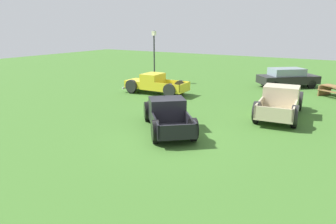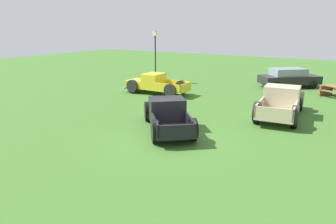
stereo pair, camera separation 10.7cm
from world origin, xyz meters
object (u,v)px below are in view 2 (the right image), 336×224
at_px(sedan_distant_b, 289,77).
at_px(lamp_post_near, 155,56).
at_px(pickup_truck_foreground, 167,114).
at_px(pickup_truck_behind_left, 153,84).
at_px(pickup_truck_behind_right, 281,101).

bearing_deg(sedan_distant_b, lamp_post_near, -160.05).
distance_m(pickup_truck_foreground, pickup_truck_behind_left, 8.23).
height_order(pickup_truck_foreground, pickup_truck_behind_right, pickup_truck_behind_right).
relative_size(pickup_truck_foreground, pickup_truck_behind_right, 0.86).
distance_m(pickup_truck_foreground, sedan_distant_b, 14.29).
height_order(pickup_truck_behind_left, lamp_post_near, lamp_post_near).
bearing_deg(pickup_truck_behind_right, pickup_truck_foreground, -127.87).
xyz_separation_m(pickup_truck_behind_right, sedan_distant_b, (-1.40, 8.72, 0.02)).
relative_size(pickup_truck_behind_right, lamp_post_near, 1.25).
xyz_separation_m(pickup_truck_behind_right, lamp_post_near, (-11.76, 4.96, 1.54)).
bearing_deg(pickup_truck_foreground, lamp_post_near, 126.61).
height_order(pickup_truck_behind_left, sedan_distant_b, sedan_distant_b).
bearing_deg(lamp_post_near, pickup_truck_foreground, -53.39).
distance_m(pickup_truck_behind_left, pickup_truck_behind_right, 9.39).
height_order(pickup_truck_foreground, lamp_post_near, lamp_post_near).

